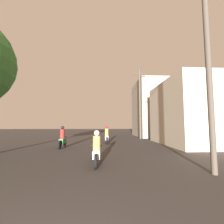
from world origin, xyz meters
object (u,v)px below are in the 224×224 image
object	(u,v)px
motorcycle_silver	(107,136)
utility_pole_far	(140,102)
building_right_far	(156,109)
utility_pole_near	(209,69)
motorcycle_green	(62,139)
building_right_near	(187,113)
motorcycle_white	(97,150)

from	to	relation	value
motorcycle_silver	utility_pole_far	distance (m)	6.66
building_right_far	utility_pole_near	xyz separation A→B (m)	(-3.90, -16.57, -0.26)
motorcycle_green	motorcycle_silver	xyz separation A→B (m)	(3.28, 2.47, 0.00)
building_right_near	utility_pole_near	size ratio (longest dim) A/B	1.00
motorcycle_white	utility_pole_far	size ratio (longest dim) A/B	0.24
motorcycle_silver	utility_pole_far	bearing A→B (deg)	37.27
building_right_near	motorcycle_white	bearing A→B (deg)	-141.26
building_right_near	building_right_far	size ratio (longest dim) A/B	0.89
utility_pole_near	utility_pole_far	size ratio (longest dim) A/B	0.84
motorcycle_green	building_right_near	bearing A→B (deg)	16.04
building_right_far	utility_pole_near	bearing A→B (deg)	-103.23
building_right_near	utility_pole_far	world-z (taller)	utility_pole_far
motorcycle_green	building_right_near	distance (m)	10.59
building_right_near	utility_pole_far	bearing A→B (deg)	121.58
building_right_far	motorcycle_silver	bearing A→B (deg)	-133.25
utility_pole_far	building_right_near	bearing A→B (deg)	-58.42
motorcycle_silver	utility_pole_near	world-z (taller)	utility_pole_near
motorcycle_white	building_right_near	bearing A→B (deg)	42.46
building_right_far	utility_pole_far	distance (m)	5.34
building_right_far	utility_pole_near	world-z (taller)	building_right_far
motorcycle_green	utility_pole_far	distance (m)	10.31
building_right_far	utility_pole_far	world-z (taller)	utility_pole_far
motorcycle_white	motorcycle_silver	xyz separation A→B (m)	(0.55, 7.14, 0.06)
motorcycle_silver	building_right_near	size ratio (longest dim) A/B	0.27
motorcycle_silver	utility_pole_far	world-z (taller)	utility_pole_far
building_right_near	building_right_far	distance (m)	9.06
motorcycle_white	utility_pole_near	xyz separation A→B (m)	(4.07, -1.54, 3.10)
motorcycle_white	building_right_near	xyz separation A→B (m)	(7.56, 6.07, 2.12)
motorcycle_green	utility_pole_near	size ratio (longest dim) A/B	0.27
utility_pole_far	motorcycle_silver	bearing A→B (deg)	-136.66
motorcycle_white	motorcycle_green	size ratio (longest dim) A/B	1.06
motorcycle_silver	building_right_near	xyz separation A→B (m)	(7.01, -1.07, 2.06)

